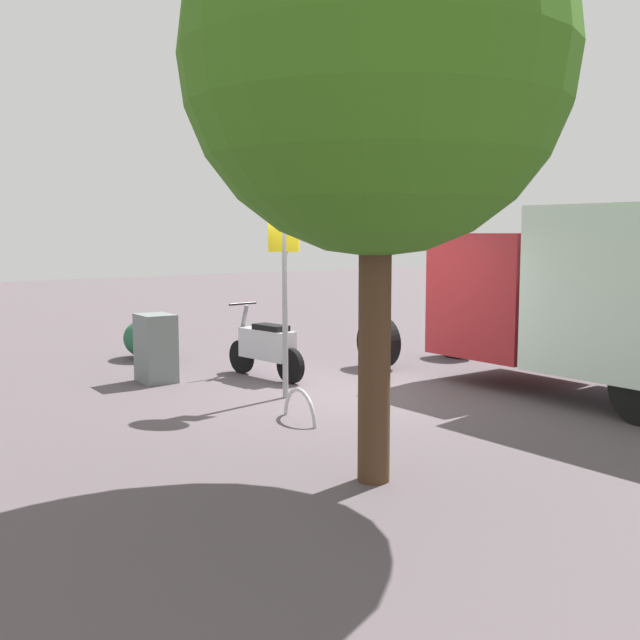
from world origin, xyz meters
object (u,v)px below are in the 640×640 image
Objects in this scene: stop_sign at (284,242)px; street_tree at (377,60)px; motorcycle at (266,347)px; bike_rack_hoop at (300,421)px; utility_cabinet at (156,348)px.

stop_sign is 0.58× the size of street_tree.
stop_sign reaches higher than motorcycle.
motorcycle is at bearing -22.20° from street_tree.
stop_sign is (-1.40, 0.60, 1.70)m from motorcycle.
street_tree is 4.62m from bike_rack_hoop.
bike_rack_hoop is at bearing -18.89° from street_tree.
street_tree is at bearing 158.21° from stop_sign.
street_tree is at bearing 175.28° from utility_cabinet.
motorcycle is at bearing -117.77° from utility_cabinet.
stop_sign is 3.92× the size of bike_rack_hoop.
stop_sign is at bearing -26.86° from bike_rack_hoop.
street_tree reaches higher than stop_sign.
street_tree is 5.29× the size of utility_cabinet.
utility_cabinet is at bearing -4.72° from street_tree.
street_tree reaches higher than motorcycle.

